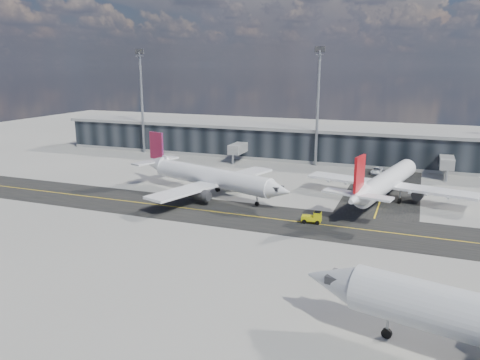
# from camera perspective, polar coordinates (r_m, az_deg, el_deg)

# --- Properties ---
(ground) EXTENTS (300.00, 300.00, 0.00)m
(ground) POSITION_cam_1_polar(r_m,az_deg,el_deg) (74.46, 1.33, -5.44)
(ground) COLOR gray
(ground) RESTS_ON ground
(taxiway_lanes) EXTENTS (180.00, 63.00, 0.03)m
(taxiway_lanes) POSITION_cam_1_polar(r_m,az_deg,el_deg) (83.13, 6.39, -3.44)
(taxiway_lanes) COLOR black
(taxiway_lanes) RESTS_ON ground
(terminal_concourse) EXTENTS (152.00, 19.80, 8.80)m
(terminal_concourse) POSITION_cam_1_polar(r_m,az_deg,el_deg) (125.08, 9.93, 4.21)
(terminal_concourse) COLOR black
(terminal_concourse) RESTS_ON ground
(floodlight_masts) EXTENTS (102.50, 0.70, 28.90)m
(floodlight_masts) POSITION_cam_1_polar(r_m,az_deg,el_deg) (116.95, 9.47, 9.25)
(floodlight_masts) COLOR gray
(floodlight_masts) RESTS_ON ground
(airliner_af) EXTENTS (36.12, 31.16, 10.95)m
(airliner_af) POSITION_cam_1_polar(r_m,az_deg,el_deg) (90.32, -3.76, 0.39)
(airliner_af) COLOR white
(airliner_af) RESTS_ON ground
(airliner_redtail) EXTENTS (31.42, 36.59, 10.91)m
(airliner_redtail) POSITION_cam_1_polar(r_m,az_deg,el_deg) (90.47, 17.40, -0.21)
(airliner_redtail) COLOR white
(airliner_redtail) RESTS_ON ground
(baggage_tug) EXTENTS (3.23, 1.83, 1.95)m
(baggage_tug) POSITION_cam_1_polar(r_m,az_deg,el_deg) (75.62, 8.93, -4.52)
(baggage_tug) COLOR #D8D60B
(baggage_tug) RESTS_ON ground
(service_van) EXTENTS (2.64, 5.40, 1.48)m
(service_van) POSITION_cam_1_polar(r_m,az_deg,el_deg) (113.03, 16.37, 1.09)
(service_van) COLOR white
(service_van) RESTS_ON ground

